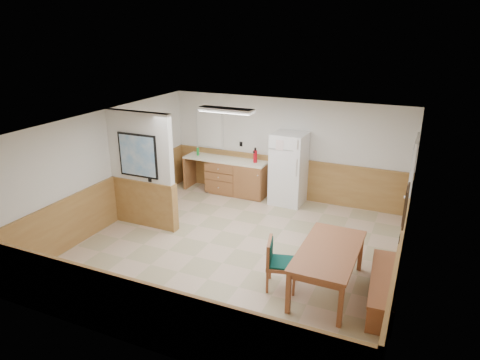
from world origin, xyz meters
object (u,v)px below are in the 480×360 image
at_px(dining_table, 329,254).
at_px(soap_bottle, 198,152).
at_px(fire_extinguisher, 255,156).
at_px(refrigerator, 288,169).
at_px(dining_chair, 276,260).
at_px(dining_bench, 383,282).

height_order(dining_table, soap_bottle, soap_bottle).
xyz_separation_m(fire_extinguisher, soap_bottle, (-1.61, -0.03, -0.06)).
distance_m(refrigerator, fire_extinguisher, 0.92).
distance_m(dining_table, soap_bottle, 5.39).
xyz_separation_m(dining_chair, soap_bottle, (-3.44, 3.56, 0.51)).
xyz_separation_m(dining_bench, fire_extinguisher, (-3.49, 3.32, 0.72)).
xyz_separation_m(dining_table, soap_bottle, (-4.24, 3.32, 0.35)).
bearing_deg(fire_extinguisher, dining_chair, -86.55).
bearing_deg(dining_chair, fire_extinguisher, 103.01).
relative_size(refrigerator, dining_table, 0.97).
bearing_deg(dining_table, fire_extinguisher, 128.59).
bearing_deg(refrigerator, soap_bottle, -178.49).
bearing_deg(soap_bottle, dining_table, -38.07).
distance_m(dining_bench, soap_bottle, 6.11).
distance_m(dining_table, dining_chair, 0.85).
bearing_deg(dining_table, soap_bottle, 142.39).
relative_size(dining_chair, soap_bottle, 4.07).
bearing_deg(soap_bottle, refrigerator, -1.08).
bearing_deg(dining_bench, fire_extinguisher, 132.43).
xyz_separation_m(dining_table, dining_bench, (0.86, 0.03, -0.31)).
bearing_deg(fire_extinguisher, soap_bottle, 157.44).
bearing_deg(dining_table, dining_chair, -162.67).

